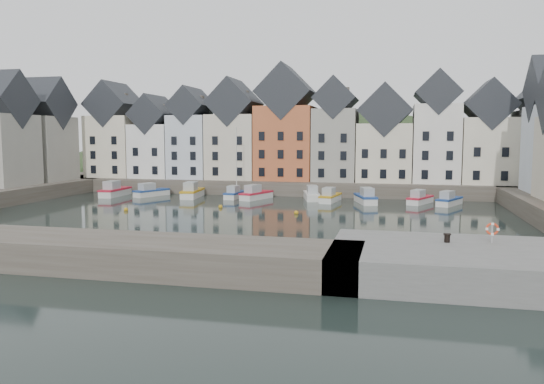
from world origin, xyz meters
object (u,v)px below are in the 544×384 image
(boat_a, at_px, (115,191))
(boat_d, at_px, (235,194))
(life_ring_post, at_px, (492,229))
(mooring_bollard, at_px, (447,237))

(boat_a, height_order, boat_d, boat_d)
(boat_a, xyz_separation_m, life_ring_post, (46.04, -34.59, 2.11))
(boat_d, relative_size, mooring_bollard, 18.18)
(mooring_bollard, distance_m, life_ring_post, 2.81)
(life_ring_post, bearing_deg, mooring_bollard, -171.77)
(boat_d, xyz_separation_m, mooring_bollard, (25.38, -36.53, 1.65))
(boat_d, xyz_separation_m, life_ring_post, (28.11, -36.13, 2.20))
(boat_a, relative_size, boat_d, 0.66)
(life_ring_post, bearing_deg, boat_a, 143.08)
(mooring_bollard, bearing_deg, boat_d, 124.79)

